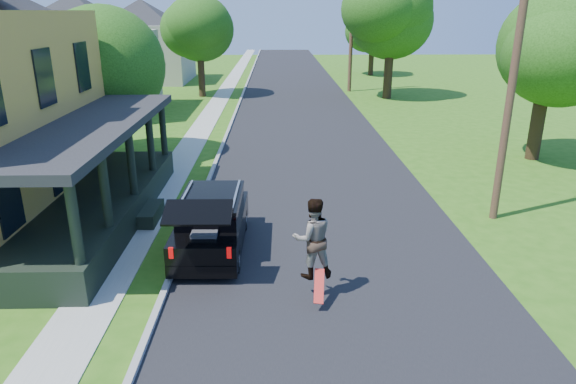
{
  "coord_description": "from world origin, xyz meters",
  "views": [
    {
      "loc": [
        -1.43,
        -8.89,
        6.18
      ],
      "look_at": [
        -1.16,
        3.0,
        1.98
      ],
      "focal_mm": 32.0,
      "sensor_mm": 36.0,
      "label": 1
    }
  ],
  "objects_px": {
    "skateboarder": "(313,238)",
    "utility_pole_near": "(514,73)",
    "tree_right_near": "(550,38)",
    "black_suv": "(212,223)"
  },
  "relations": [
    {
      "from": "skateboarder",
      "to": "utility_pole_near",
      "type": "height_order",
      "value": "utility_pole_near"
    },
    {
      "from": "skateboarder",
      "to": "tree_right_near",
      "type": "distance_m",
      "value": 15.86
    },
    {
      "from": "black_suv",
      "to": "tree_right_near",
      "type": "height_order",
      "value": "tree_right_near"
    },
    {
      "from": "skateboarder",
      "to": "tree_right_near",
      "type": "height_order",
      "value": "tree_right_near"
    },
    {
      "from": "utility_pole_near",
      "to": "tree_right_near",
      "type": "bearing_deg",
      "value": 45.84
    },
    {
      "from": "black_suv",
      "to": "tree_right_near",
      "type": "xyz_separation_m",
      "value": [
        13.03,
        8.91,
        4.33
      ]
    },
    {
      "from": "black_suv",
      "to": "utility_pole_near",
      "type": "relative_size",
      "value": 0.51
    },
    {
      "from": "skateboarder",
      "to": "tree_right_near",
      "type": "relative_size",
      "value": 0.24
    },
    {
      "from": "tree_right_near",
      "to": "skateboarder",
      "type": "bearing_deg",
      "value": -132.78
    },
    {
      "from": "skateboarder",
      "to": "utility_pole_near",
      "type": "xyz_separation_m",
      "value": [
        6.05,
        4.5,
        3.08
      ]
    }
  ]
}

